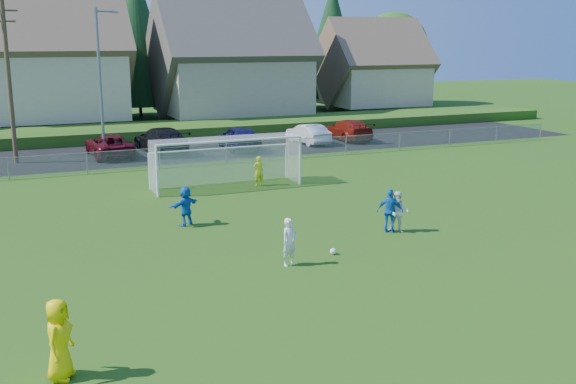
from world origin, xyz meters
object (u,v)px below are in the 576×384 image
object	(u,v)px
soccer_ball	(333,251)
car_g	(348,130)
referee	(59,339)
car_e	(239,138)
car_d	(161,140)
player_white_a	(289,242)
player_blue_a	(390,211)
player_blue_b	(186,206)
car_c	(109,145)
car_f	(308,134)
player_white_b	(398,212)
goalkeeper	(259,171)
soccer_goal	(225,154)

from	to	relation	value
soccer_ball	car_g	size ratio (longest dim) A/B	0.04
referee	car_e	xyz separation A→B (m)	(13.66, 27.53, -0.11)
car_d	player_white_a	bearing A→B (deg)	80.73
player_blue_a	car_e	distance (m)	20.58
car_e	car_g	distance (m)	8.85
player_blue_b	car_c	size ratio (longest dim) A/B	0.31
car_e	car_f	size ratio (longest dim) A/B	1.14
player_blue_b	car_f	world-z (taller)	player_blue_b
player_blue_b	car_f	xyz separation A→B (m)	(13.32, 17.27, -0.10)
referee	player_white_b	world-z (taller)	referee
car_c	car_e	distance (m)	8.35
soccer_ball	referee	bearing A→B (deg)	-150.20
soccer_ball	car_e	size ratio (longest dim) A/B	0.05
soccer_ball	car_c	bearing A→B (deg)	100.04
goalkeeper	car_c	size ratio (longest dim) A/B	0.30
car_f	soccer_goal	size ratio (longest dim) A/B	0.56
car_c	soccer_goal	distance (m)	11.81
player_white_a	soccer_goal	distance (m)	12.51
player_white_a	car_e	world-z (taller)	car_e
player_white_b	referee	bearing A→B (deg)	-115.28
car_g	soccer_ball	bearing A→B (deg)	62.81
player_blue_a	car_f	distance (m)	22.23
car_e	soccer_ball	bearing A→B (deg)	81.03
car_c	soccer_goal	xyz separation A→B (m)	(4.02, -11.07, 0.92)
player_white_a	car_f	xyz separation A→B (m)	(11.43, 23.32, -0.11)
player_white_a	soccer_goal	size ratio (longest dim) A/B	0.22
car_c	car_d	xyz separation A→B (m)	(3.35, 0.36, 0.11)
player_white_a	player_blue_a	size ratio (longest dim) A/B	0.94
soccer_goal	referee	bearing A→B (deg)	-118.43
player_blue_b	car_g	xyz separation A→B (m)	(16.73, 17.72, -0.05)
player_white_a	car_g	bearing A→B (deg)	39.09
player_white_a	car_c	world-z (taller)	player_white_a
player_white_a	car_c	xyz separation A→B (m)	(-2.23, 23.42, -0.09)
soccer_ball	player_white_b	xyz separation A→B (m)	(3.51, 1.45, 0.69)
player_blue_a	car_c	size ratio (longest dim) A/B	0.33
player_white_b	player_blue_a	size ratio (longest dim) A/B	0.95
player_blue_a	player_blue_b	xyz separation A→B (m)	(-6.95, 4.03, -0.05)
player_white_b	car_f	size ratio (longest dim) A/B	0.38
player_white_b	player_blue_a	bearing A→B (deg)	-168.26
goalkeeper	soccer_goal	distance (m)	1.90
player_blue_b	car_e	world-z (taller)	car_e
player_white_a	car_f	distance (m)	25.98
car_c	player_blue_b	bearing A→B (deg)	88.26
goalkeeper	player_blue_a	bearing A→B (deg)	94.57
car_d	car_f	xyz separation A→B (m)	(10.32, -0.45, -0.13)
referee	soccer_goal	bearing A→B (deg)	-0.96
player_white_a	car_g	distance (m)	28.03
goalkeeper	car_e	distance (m)	11.11
goalkeeper	car_g	bearing A→B (deg)	-139.00
car_e	player_blue_a	bearing A→B (deg)	89.05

